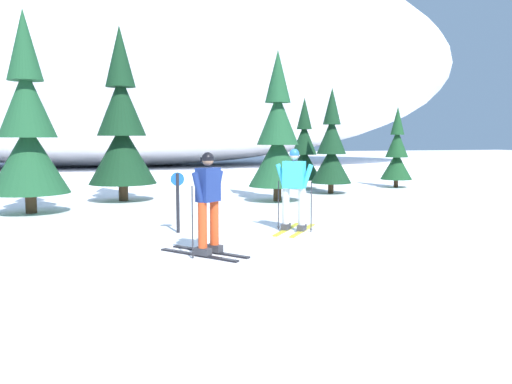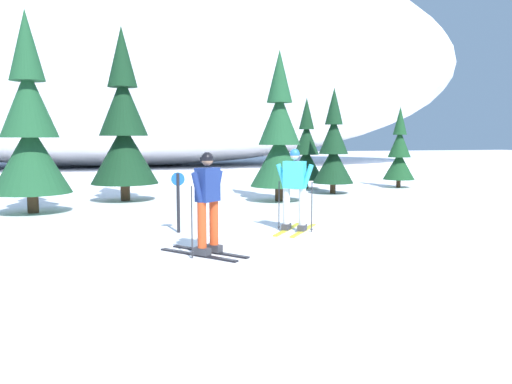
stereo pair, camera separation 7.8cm
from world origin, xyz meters
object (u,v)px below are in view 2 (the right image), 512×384
object	(u,v)px
pine_tree_right	(333,150)
pine_tree_far_right	(399,154)
skier_navy_jacket	(207,202)
trail_marker_post	(178,198)
pine_tree_far_left	(30,129)
pine_tree_center_left	(279,139)
pine_tree_center_right	(306,151)
skier_cyan_jacket	(295,188)
pine_tree_left	(124,129)

from	to	relation	value
pine_tree_right	pine_tree_far_right	size ratio (longest dim) A/B	1.16
skier_navy_jacket	trail_marker_post	xyz separation A→B (m)	(-0.17, 2.20, -0.18)
pine_tree_far_left	pine_tree_far_right	bearing A→B (deg)	14.41
pine_tree_center_left	pine_tree_center_right	bearing A→B (deg)	56.07
pine_tree_center_right	pine_tree_right	bearing A→B (deg)	-83.07
skier_navy_jacket	pine_tree_far_left	bearing A→B (deg)	119.07
pine_tree_right	trail_marker_post	world-z (taller)	pine_tree_right
skier_cyan_jacket	trail_marker_post	distance (m)	2.43
skier_navy_jacket	pine_tree_center_right	xyz separation A→B (m)	(5.95, 10.13, 0.56)
pine_tree_center_left	pine_tree_right	xyz separation A→B (m)	(2.56, 1.54, -0.39)
pine_tree_left	trail_marker_post	size ratio (longest dim) A/B	4.26
pine_tree_left	trail_marker_post	xyz separation A→B (m)	(0.79, -5.95, -1.52)
pine_tree_center_left	trail_marker_post	world-z (taller)	pine_tree_center_left
pine_tree_left	pine_tree_far_right	world-z (taller)	pine_tree_left
pine_tree_left	pine_tree_center_left	world-z (taller)	pine_tree_left
trail_marker_post	pine_tree_left	bearing A→B (deg)	97.53
pine_tree_far_left	pine_tree_left	xyz separation A→B (m)	(2.45, 2.03, 0.06)
skier_cyan_jacket	pine_tree_center_left	bearing A→B (deg)	74.11
pine_tree_center_right	pine_tree_right	distance (m)	1.94
pine_tree_left	pine_tree_center_right	distance (m)	7.22
skier_cyan_jacket	trail_marker_post	xyz separation A→B (m)	(-2.36, 0.56, -0.20)
skier_cyan_jacket	pine_tree_far_left	size ratio (longest dim) A/B	0.33
skier_navy_jacket	trail_marker_post	bearing A→B (deg)	94.35
pine_tree_right	trail_marker_post	size ratio (longest dim) A/B	2.95
pine_tree_center_right	trail_marker_post	size ratio (longest dim) A/B	2.78
pine_tree_center_right	skier_cyan_jacket	bearing A→B (deg)	-113.90
skier_navy_jacket	pine_tree_far_left	distance (m)	7.12
pine_tree_far_left	pine_tree_far_right	size ratio (longest dim) A/B	1.64
pine_tree_center_right	pine_tree_right	size ratio (longest dim) A/B	0.94
skier_cyan_jacket	pine_tree_center_right	xyz separation A→B (m)	(3.76, 8.49, 0.55)
pine_tree_center_left	trail_marker_post	bearing A→B (deg)	-130.31
skier_navy_jacket	pine_tree_center_left	bearing A→B (deg)	61.49
pine_tree_far_left	trail_marker_post	xyz separation A→B (m)	(3.23, -3.92, -1.46)
skier_cyan_jacket	pine_tree_right	bearing A→B (deg)	58.68
skier_navy_jacket	pine_tree_center_right	bearing A→B (deg)	59.56
pine_tree_center_left	skier_cyan_jacket	bearing A→B (deg)	-105.89
skier_cyan_jacket	pine_tree_left	distance (m)	7.35
pine_tree_far_right	pine_tree_far_left	bearing A→B (deg)	-165.59
trail_marker_post	skier_navy_jacket	bearing A→B (deg)	-85.65
pine_tree_center_left	trail_marker_post	xyz separation A→B (m)	(-3.79, -4.46, -1.22)
skier_cyan_jacket	pine_tree_center_left	world-z (taller)	pine_tree_center_left
skier_cyan_jacket	skier_navy_jacket	distance (m)	2.74
skier_navy_jacket	pine_tree_center_right	distance (m)	11.76
skier_navy_jacket	pine_tree_far_right	size ratio (longest dim) A/B	0.54
pine_tree_far_left	pine_tree_left	distance (m)	3.18
pine_tree_left	skier_cyan_jacket	bearing A→B (deg)	-64.23
pine_tree_far_left	trail_marker_post	size ratio (longest dim) A/B	4.15
pine_tree_far_left	skier_cyan_jacket	bearing A→B (deg)	-38.70
skier_navy_jacket	pine_tree_left	distance (m)	8.32
pine_tree_center_right	trail_marker_post	xyz separation A→B (m)	(-6.12, -7.93, -0.74)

